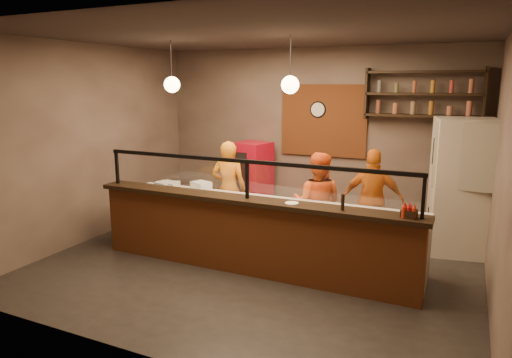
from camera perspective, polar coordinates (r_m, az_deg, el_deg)
The scene contains 29 objects.
floor at distance 6.72m, azimuth 0.08°, elevation -10.63°, with size 6.00×6.00×0.00m, color black.
ceiling at distance 6.23m, azimuth 0.09°, elevation 17.67°, with size 6.00×6.00×0.00m, color #372E2B.
wall_back at distance 8.59m, azimuth 7.12°, elevation 5.31°, with size 6.00×6.00×0.00m, color #706052.
wall_left at distance 8.00m, azimuth -19.87°, elevation 4.21°, with size 5.00×5.00×0.00m, color #706052.
wall_right at distance 5.73m, azimuth 28.47°, elevation 0.66°, with size 5.00×5.00×0.00m, color #706052.
wall_front at distance 4.19m, azimuth -14.44°, elevation -1.94°, with size 6.00×6.00×0.00m, color #706052.
brick_patch at distance 8.48m, azimuth 8.41°, elevation 7.23°, with size 1.60×0.04×1.30m, color #944920.
service_counter at distance 6.28m, azimuth -1.08°, elevation -7.37°, with size 4.60×0.25×1.00m, color #944920.
counter_ledge at distance 6.13m, azimuth -1.10°, elevation -2.68°, with size 4.70×0.37×0.06m, color black.
worktop_cabinet at distance 6.74m, azimuth 0.80°, elevation -6.69°, with size 4.60×0.75×0.85m, color gray.
worktop at distance 6.61m, azimuth 0.81°, elevation -2.99°, with size 4.60×0.75×0.05m, color silver.
sneeze_guard at distance 6.05m, azimuth -1.11°, elevation 0.44°, with size 4.50×0.05×0.52m.
wall_shelving at distance 7.98m, azimuth 20.15°, elevation 9.95°, with size 1.84×0.28×0.85m.
wall_clock at distance 8.48m, azimuth 7.78°, elevation 8.60°, with size 0.30×0.30×0.04m, color black.
pendant_left at distance 7.13m, azimuth -10.46°, elevation 11.54°, with size 0.24×0.24×0.77m.
pendant_right at distance 6.23m, azimuth 4.29°, elevation 11.68°, with size 0.24×0.24×0.77m.
cook_left at distance 7.73m, azimuth -3.44°, elevation -1.24°, with size 0.60×0.39×1.63m, color orange.
cook_mid at distance 6.97m, azimuth 7.65°, elevation -3.07°, with size 0.76×0.60×1.57m, color #DA4A14.
cook_right at distance 7.36m, azimuth 14.39°, elevation -2.49°, with size 0.93×0.39×1.58m, color orange.
fridge at distance 7.57m, azimuth 24.32°, elevation -0.89°, with size 0.86×0.80×2.07m, color beige.
red_cooler at distance 8.80m, azimuth -0.47°, elevation -0.14°, with size 0.63×0.58×1.47m, color #B40C22.
pizza_dough at distance 6.28m, azimuth 6.40°, elevation -3.55°, with size 0.56×0.56×0.01m, color beige.
prep_tub_a at distance 7.30m, azimuth -11.16°, elevation -0.95°, with size 0.31×0.25×0.15m, color silver.
prep_tub_b at distance 7.28m, azimuth -6.87°, elevation -0.90°, with size 0.28×0.23×0.14m, color silver.
prep_tub_c at distance 7.28m, azimuth -10.96°, elevation -0.96°, with size 0.31×0.25×0.16m, color silver.
rolling_pin at distance 7.38m, azimuth -10.13°, elevation -1.11°, with size 0.07×0.07×0.40m, color gold.
condiment_caddy at distance 5.53m, azimuth 18.58°, elevation -4.11°, with size 0.17×0.13×0.09m, color black.
pepper_mill at distance 5.63m, azimuth 10.78°, elevation -2.85°, with size 0.04×0.04×0.20m, color black.
small_plate at distance 5.87m, azimuth 4.49°, elevation -3.03°, with size 0.17×0.17×0.01m, color white.
Camera 1 is at (2.60, -5.63, 2.58)m, focal length 32.00 mm.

